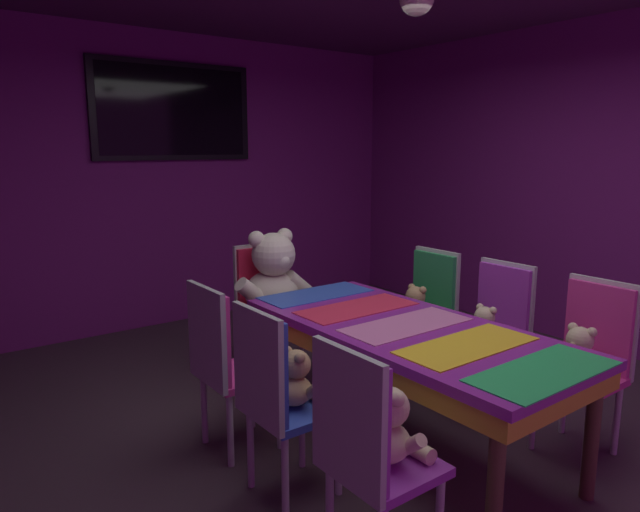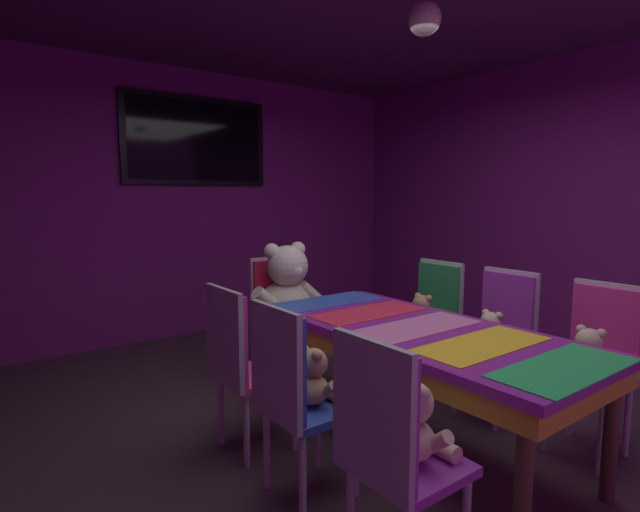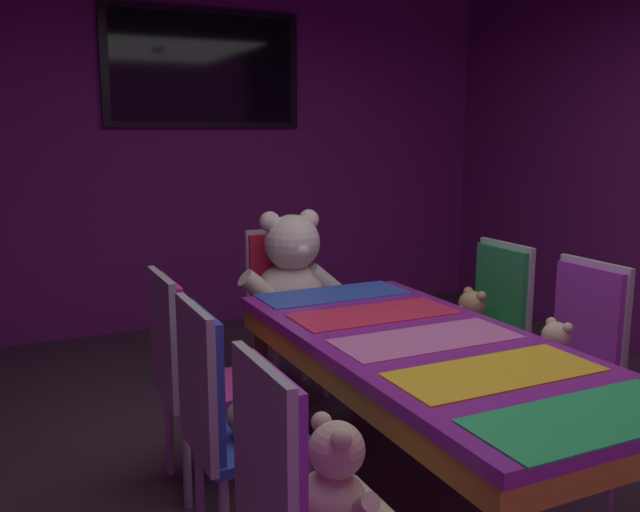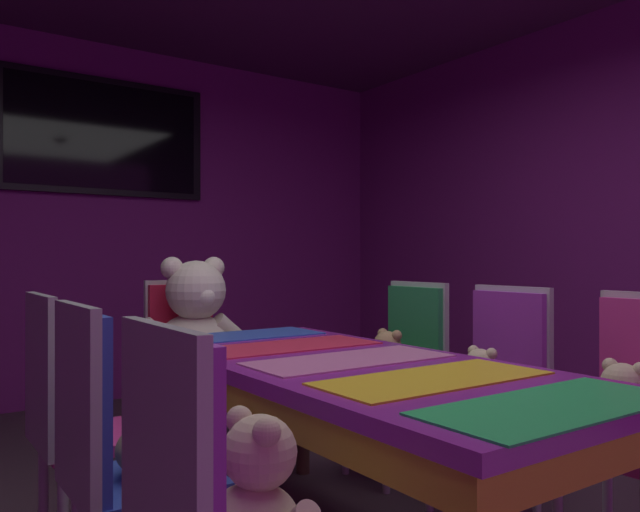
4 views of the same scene
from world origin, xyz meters
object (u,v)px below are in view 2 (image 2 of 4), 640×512
king_teddy_bear (288,290)px  chair_left_0 (386,437)px  wall_tv (197,141)px  throne_chair (277,304)px  teddy_right_1 (490,334)px  teddy_right_0 (588,356)px  chair_right_2 (434,311)px  teddy_right_2 (421,316)px  chair_right_0 (600,350)px  pendant_light (425,19)px  teddy_left_1 (314,380)px  banquet_table (419,342)px  chair_left_1 (289,384)px  chair_right_1 (502,327)px  teddy_left_0 (413,426)px  chair_left_2 (237,354)px

king_teddy_bear → chair_left_0: bearing=-23.5°
king_teddy_bear → wall_tv: wall_tv is taller
throne_chair → teddy_right_1: bearing=25.2°
teddy_right_0 → king_teddy_bear: size_ratio=0.45×
chair_right_2 → teddy_right_2: (-0.14, 0.00, -0.01)m
chair_right_0 → pendant_light: size_ratio=4.92×
chair_right_0 → chair_right_2: size_ratio=1.00×
teddy_left_1 → teddy_right_2: (1.42, 0.57, -0.00)m
teddy_right_1 → chair_right_0: bearing=103.5°
banquet_table → chair_left_1: chair_left_1 is taller
chair_right_0 → chair_right_1: (-0.01, 0.63, 0.00)m
pendant_light → throne_chair: bearing=101.9°
throne_chair → pendant_light: size_ratio=4.92×
chair_right_0 → chair_right_2: 1.22m
teddy_right_2 → wall_tv: (-0.70, 2.50, 1.47)m
teddy_left_0 → throne_chair: 2.29m
chair_right_0 → king_teddy_bear: king_teddy_bear is taller
teddy_left_0 → chair_left_1: 0.67m
chair_left_0 → teddy_left_1: chair_left_0 is taller
chair_right_0 → chair_left_2: bearing=-34.7°
teddy_right_0 → king_teddy_bear: (-0.73, 1.99, 0.15)m
wall_tv → teddy_left_1: bearing=-103.3°
chair_right_0 → pendant_light: bearing=-55.6°
banquet_table → teddy_right_2: 0.92m
chair_right_0 → king_teddy_bear: 2.17m
chair_right_2 → pendant_light: 2.06m
chair_right_1 → wall_tv: (-0.86, 3.09, 1.45)m
chair_right_1 → king_teddy_bear: bearing=-57.6°
teddy_left_0 → chair_right_2: bearing=38.2°
king_teddy_bear → teddy_left_0: bearing=-19.8°
chair_left_2 → king_teddy_bear: bearing=42.5°
chair_left_1 → throne_chair: bearing=60.1°
chair_right_0 → teddy_right_2: size_ratio=3.21×
throne_chair → king_teddy_bear: king_teddy_bear is taller
banquet_table → chair_right_0: (0.87, -0.61, -0.06)m
chair_left_0 → teddy_right_0: 1.59m
teddy_left_0 → wall_tv: wall_tv is taller
teddy_right_0 → wall_tv: wall_tv is taller
chair_right_1 → teddy_left_1: bearing=-0.4°
banquet_table → teddy_right_0: (0.73, -0.61, -0.07)m
banquet_table → chair_left_0: size_ratio=2.05×
throne_chair → chair_right_1: bearing=29.4°
banquet_table → chair_right_2: (0.84, 0.60, -0.06)m
teddy_left_1 → teddy_right_1: (1.45, -0.01, -0.01)m
chair_left_0 → teddy_right_1: (1.59, 0.64, -0.02)m
chair_left_0 → chair_left_1: same height
teddy_right_1 → chair_left_1: bearing=-0.4°
chair_right_2 → throne_chair: same height
banquet_table → throne_chair: 1.54m
teddy_left_1 → teddy_right_2: 1.53m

